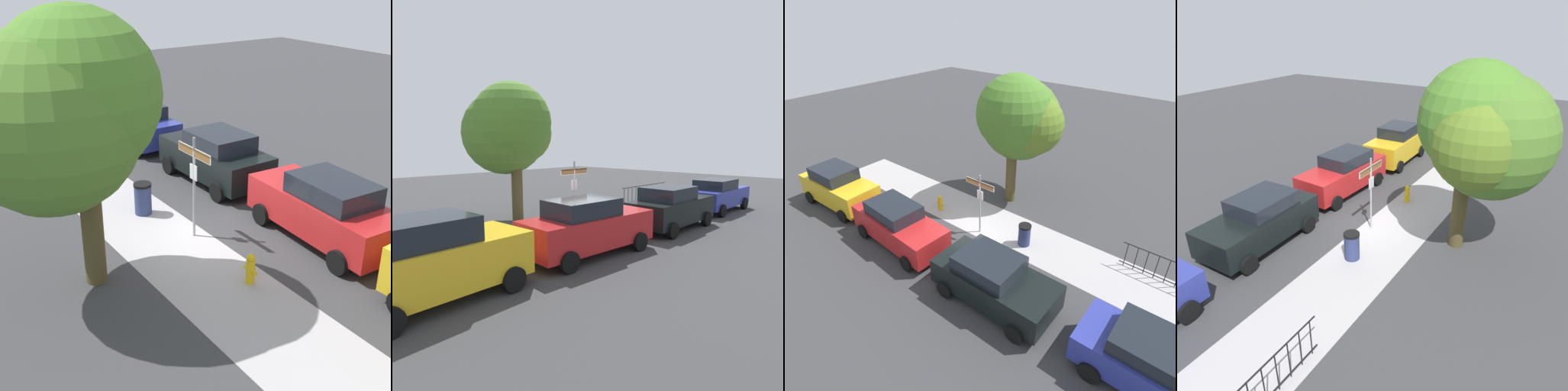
% 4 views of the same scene
% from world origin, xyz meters
% --- Properties ---
extents(ground_plane, '(60.00, 60.00, 0.00)m').
position_xyz_m(ground_plane, '(0.00, 0.00, 0.00)').
color(ground_plane, '#38383A').
extents(sidewalk_strip, '(24.00, 2.60, 0.00)m').
position_xyz_m(sidewalk_strip, '(2.00, 1.30, 0.00)').
color(sidewalk_strip, '#A7A2A4').
rests_on(sidewalk_strip, ground_plane).
extents(street_sign, '(1.51, 0.07, 2.87)m').
position_xyz_m(street_sign, '(-0.03, 0.40, 1.96)').
color(street_sign, '#9EA0A5').
rests_on(street_sign, ground_plane).
extents(shade_tree, '(4.22, 4.35, 6.37)m').
position_xyz_m(shade_tree, '(-0.57, 4.11, 4.25)').
color(shade_tree, '#4A4021').
rests_on(shade_tree, ground_plane).
extents(car_yellow, '(4.26, 2.16, 2.00)m').
position_xyz_m(car_yellow, '(-7.04, -2.23, 1.00)').
color(car_yellow, gold).
rests_on(car_yellow, ground_plane).
extents(car_red, '(4.66, 2.17, 1.87)m').
position_xyz_m(car_red, '(-2.18, -2.39, 0.94)').
color(car_red, red).
rests_on(car_red, ground_plane).
extents(car_black, '(4.35, 2.15, 1.82)m').
position_xyz_m(car_black, '(2.89, -2.42, 0.92)').
color(car_black, black).
rests_on(car_black, ground_plane).
extents(car_blue, '(4.52, 2.10, 1.72)m').
position_xyz_m(car_blue, '(8.19, -2.13, 0.88)').
color(car_blue, navy).
rests_on(car_blue, ground_plane).
extents(fire_hydrant, '(0.42, 0.22, 0.78)m').
position_xyz_m(fire_hydrant, '(-2.75, 0.60, 0.38)').
color(fire_hydrant, yellow).
rests_on(fire_hydrant, ground_plane).
extents(trash_bin, '(0.55, 0.55, 0.98)m').
position_xyz_m(trash_bin, '(2.01, 0.90, 0.49)').
color(trash_bin, navy).
rests_on(trash_bin, ground_plane).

